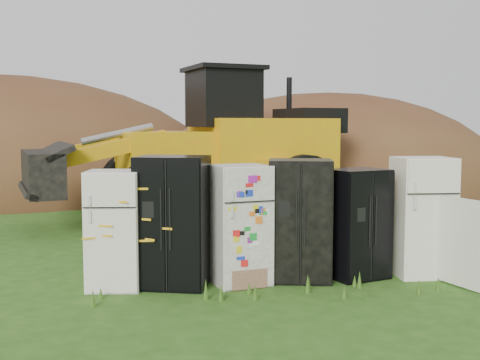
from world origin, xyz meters
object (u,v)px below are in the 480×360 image
Objects in this scene: fridge_dark_mid at (300,220)px; fridge_open_door at (422,217)px; fridge_sticker at (240,225)px; fridge_black_right at (357,223)px; wheel_loader at (187,144)px; fridge_black_side at (173,221)px; fridge_leftmost at (115,230)px.

fridge_open_door is (2.00, -0.06, 0.01)m from fridge_dark_mid.
fridge_black_right is (1.87, 0.04, -0.04)m from fridge_sticker.
fridge_black_right is at bearing -177.58° from fridge_open_door.
fridge_open_door is at bearing 12.29° from fridge_dark_mid.
fridge_sticker is 6.08m from wheel_loader.
fridge_dark_mid is at bearing 18.44° from fridge_black_side.
fridge_black_side is at bearing -175.87° from fridge_open_door.
fridge_open_door is at bearing 7.16° from fridge_leftmost.
fridge_open_door reaches higher than fridge_black_right.
fridge_leftmost is 0.22× the size of wheel_loader.
fridge_open_door is (4.81, -0.06, 0.08)m from fridge_leftmost.
fridge_sticker is (1.00, -0.03, -0.07)m from fridge_black_side.
fridge_black_right is 0.91× the size of fridge_open_door.
fridge_dark_mid is 6.13m from wheel_loader.
fridge_sticker is (1.86, -0.06, 0.03)m from fridge_leftmost.
fridge_open_door reaches higher than fridge_dark_mid.
fridge_leftmost is at bearing -166.03° from fridge_dark_mid.
fridge_sticker is at bearing -162.30° from fridge_dark_mid.
fridge_dark_mid reaches higher than fridge_black_right.
wheel_loader reaches higher than fridge_dark_mid.
fridge_black_right is (3.73, -0.02, -0.01)m from fridge_leftmost.
fridge_sticker is at bearing -175.42° from fridge_open_door.
fridge_open_door is at bearing 17.11° from fridge_black_side.
wheel_loader is at bearing 81.18° from fridge_sticker.
fridge_leftmost is 4.81m from fridge_open_door.
fridge_black_right is at bearing -83.16° from wheel_loader.
fridge_black_side is 1.13× the size of fridge_black_right.
wheel_loader is at bearing 83.08° from fridge_leftmost.
fridge_sticker is 2.95m from fridge_open_door.
wheel_loader is at bearing 93.41° from fridge_black_right.
fridge_black_side is 1.01m from fridge_sticker.
fridge_black_right is 1.09m from fridge_open_door.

